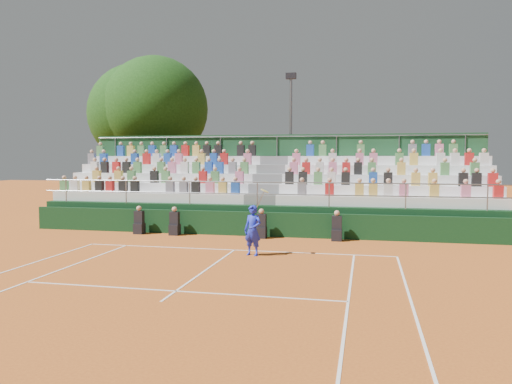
% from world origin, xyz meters
% --- Properties ---
extents(ground, '(90.00, 90.00, 0.00)m').
position_xyz_m(ground, '(0.00, 0.00, 0.00)').
color(ground, '#BD5C1F').
rests_on(ground, ground).
extents(courtside_wall, '(20.00, 0.15, 1.00)m').
position_xyz_m(courtside_wall, '(0.00, 3.20, 0.50)').
color(courtside_wall, black).
rests_on(courtside_wall, ground).
extents(line_officials, '(8.69, 0.40, 1.19)m').
position_xyz_m(line_officials, '(-1.11, 2.75, 0.48)').
color(line_officials, black).
rests_on(line_officials, ground).
extents(grandstand, '(20.00, 5.20, 4.40)m').
position_xyz_m(grandstand, '(-0.01, 6.44, 1.09)').
color(grandstand, black).
rests_on(grandstand, ground).
extents(tennis_player, '(0.88, 0.56, 2.22)m').
position_xyz_m(tennis_player, '(0.84, -0.76, 0.84)').
color(tennis_player, '#1C2AD5').
rests_on(tennis_player, ground).
extents(tree_west, '(6.38, 6.38, 9.23)m').
position_xyz_m(tree_west, '(-9.93, 13.30, 6.02)').
color(tree_west, '#3A2715').
rests_on(tree_west, ground).
extents(tree_east, '(6.54, 6.54, 9.52)m').
position_xyz_m(tree_east, '(-8.48, 12.69, 6.24)').
color(tree_east, '#3A2715').
rests_on(tree_east, ground).
extents(floodlight_mast, '(0.60, 0.25, 8.12)m').
position_xyz_m(floodlight_mast, '(0.12, 12.34, 4.73)').
color(floodlight_mast, gray).
rests_on(floodlight_mast, ground).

